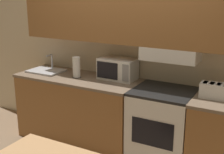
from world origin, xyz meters
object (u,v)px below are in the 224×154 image
at_px(stove_range, 162,127).
at_px(toaster, 215,91).
at_px(microwave, 118,69).
at_px(paper_towel_roll, 76,67).
at_px(sink_basin, 46,70).

relative_size(stove_range, toaster, 2.89).
height_order(microwave, paper_towel_roll, paper_towel_roll).
relative_size(microwave, paper_towel_roll, 1.75).
bearing_deg(microwave, stove_range, -12.88).
relative_size(stove_range, paper_towel_roll, 3.35).
bearing_deg(stove_range, sink_basin, -179.83).
bearing_deg(paper_towel_roll, sink_basin, 176.68).
distance_m(stove_range, microwave, 0.94).
distance_m(stove_range, paper_towel_roll, 1.36).
distance_m(microwave, toaster, 1.28).
xyz_separation_m(microwave, toaster, (1.27, -0.15, -0.05)).
height_order(stove_range, paper_towel_roll, paper_towel_roll).
bearing_deg(stove_range, paper_towel_roll, -178.24).
xyz_separation_m(stove_range, sink_basin, (-1.77, -0.01, 0.48)).
bearing_deg(sink_basin, toaster, 0.30).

